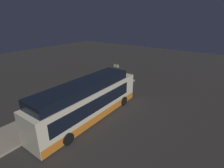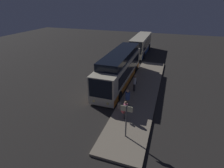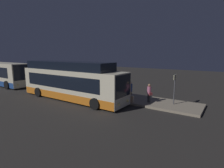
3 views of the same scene
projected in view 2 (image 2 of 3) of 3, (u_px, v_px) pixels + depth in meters
The scene contains 9 objects.
ground at pixel (114, 87), 20.38m from camera, with size 80.00×80.00×0.00m, color #2B2826.
platform at pixel (142, 91), 19.37m from camera, with size 20.00×3.43×0.20m.
bus_lead at pixel (120, 69), 21.01m from camera, with size 12.18×2.85×3.77m.
bus_second at pixel (141, 45), 33.10m from camera, with size 10.51×2.71×3.24m.
passenger_boarding at pixel (135, 82), 18.74m from camera, with size 0.56×0.42×1.85m.
passenger_waiting at pixel (128, 98), 15.88m from camera, with size 0.59×0.59×1.80m.
passenger_with_bags at pixel (125, 109), 14.30m from camera, with size 0.61×0.57×1.67m.
suitcase at pixel (120, 106), 15.91m from camera, with size 0.34×0.26×0.83m.
sign_post at pixel (126, 117), 12.06m from camera, with size 0.10×0.83×2.63m.
Camera 2 is at (17.30, 5.67, 9.17)m, focal length 28.00 mm.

